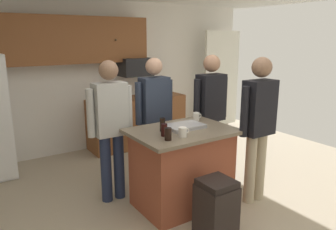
# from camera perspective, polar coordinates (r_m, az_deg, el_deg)

# --- Properties ---
(floor) EXTENTS (7.04, 7.04, 0.00)m
(floor) POSITION_cam_1_polar(r_m,az_deg,el_deg) (3.96, 4.39, -16.34)
(floor) COLOR #B7A88E
(floor) RESTS_ON ground
(back_wall) EXTENTS (6.40, 0.10, 2.60)m
(back_wall) POSITION_cam_1_polar(r_m,az_deg,el_deg) (5.93, -12.30, 6.78)
(back_wall) COLOR white
(back_wall) RESTS_ON ground
(french_door_window_panel) EXTENTS (0.90, 0.06, 2.00)m
(french_door_window_panel) POSITION_cam_1_polar(r_m,az_deg,el_deg) (7.00, 9.39, 6.26)
(french_door_window_panel) COLOR white
(french_door_window_panel) RESTS_ON ground
(cabinet_run_upper) EXTENTS (2.40, 0.38, 0.75)m
(cabinet_run_upper) POSITION_cam_1_polar(r_m,az_deg,el_deg) (5.57, -15.78, 12.62)
(cabinet_run_upper) COLOR brown
(cabinet_run_lower) EXTENTS (1.80, 0.63, 0.90)m
(cabinet_run_lower) POSITION_cam_1_polar(r_m,az_deg,el_deg) (6.04, -5.48, -1.06)
(cabinet_run_lower) COLOR brown
(cabinet_run_lower) RESTS_ON ground
(microwave_over_range) EXTENTS (0.56, 0.40, 0.32)m
(microwave_over_range) POSITION_cam_1_polar(r_m,az_deg,el_deg) (5.89, -5.79, 8.44)
(microwave_over_range) COLOR black
(kitchen_island) EXTENTS (1.18, 0.86, 0.94)m
(kitchen_island) POSITION_cam_1_polar(r_m,az_deg,el_deg) (3.86, 2.49, -9.19)
(kitchen_island) COLOR #9E4C33
(kitchen_island) RESTS_ON ground
(person_elder_center) EXTENTS (0.57, 0.23, 1.71)m
(person_elder_center) POSITION_cam_1_polar(r_m,az_deg,el_deg) (4.37, -2.41, 0.63)
(person_elder_center) COLOR #383842
(person_elder_center) RESTS_ON ground
(person_guest_left) EXTENTS (0.57, 0.23, 1.76)m
(person_guest_left) POSITION_cam_1_polar(r_m,az_deg,el_deg) (3.93, 15.64, -0.93)
(person_guest_left) COLOR tan
(person_guest_left) RESTS_ON ground
(person_host_foreground) EXTENTS (0.57, 0.23, 1.72)m
(person_host_foreground) POSITION_cam_1_polar(r_m,az_deg,el_deg) (3.88, -10.08, -1.19)
(person_host_foreground) COLOR #232D4C
(person_host_foreground) RESTS_ON ground
(person_guest_right) EXTENTS (0.57, 0.23, 1.74)m
(person_guest_right) POSITION_cam_1_polar(r_m,az_deg,el_deg) (4.49, 7.49, 1.16)
(person_guest_right) COLOR #4C5166
(person_guest_right) RESTS_ON ground
(mug_blue_stoneware) EXTENTS (0.13, 0.08, 0.11)m
(mug_blue_stoneware) POSITION_cam_1_polar(r_m,az_deg,el_deg) (4.10, 5.02, -0.30)
(mug_blue_stoneware) COLOR white
(mug_blue_stoneware) RESTS_ON kitchen_island
(glass_short_whisky) EXTENTS (0.07, 0.07, 0.13)m
(glass_short_whisky) POSITION_cam_1_polar(r_m,az_deg,el_deg) (3.46, -0.69, -2.64)
(glass_short_whisky) COLOR black
(glass_short_whisky) RESTS_ON kitchen_island
(glass_dark_ale) EXTENTS (0.07, 0.07, 0.13)m
(glass_dark_ale) POSITION_cam_1_polar(r_m,az_deg,el_deg) (3.32, 0.01, -3.38)
(glass_dark_ale) COLOR black
(glass_dark_ale) RESTS_ON kitchen_island
(mug_ceramic_white) EXTENTS (0.13, 0.09, 0.10)m
(mug_ceramic_white) POSITION_cam_1_polar(r_m,az_deg,el_deg) (3.44, 2.62, -3.02)
(mug_ceramic_white) COLOR white
(mug_ceramic_white) RESTS_ON kitchen_island
(glass_pilsner) EXTENTS (0.06, 0.06, 0.15)m
(glass_pilsner) POSITION_cam_1_polar(r_m,az_deg,el_deg) (3.63, -0.99, -1.72)
(glass_pilsner) COLOR black
(glass_pilsner) RESTS_ON kitchen_island
(serving_tray) EXTENTS (0.44, 0.30, 0.04)m
(serving_tray) POSITION_cam_1_polar(r_m,az_deg,el_deg) (3.77, 2.90, -1.99)
(serving_tray) COLOR #B7B7BC
(serving_tray) RESTS_ON kitchen_island
(trash_bin) EXTENTS (0.34, 0.34, 0.61)m
(trash_bin) POSITION_cam_1_polar(r_m,az_deg,el_deg) (3.39, 8.47, -16.03)
(trash_bin) COLOR black
(trash_bin) RESTS_ON ground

